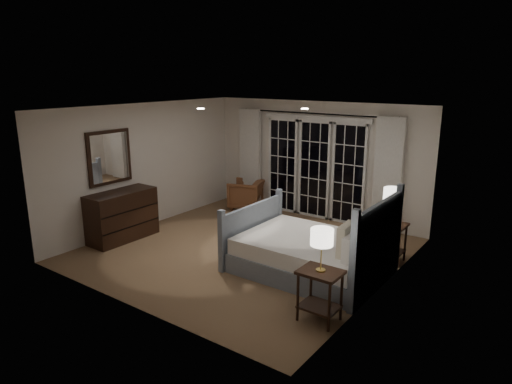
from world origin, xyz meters
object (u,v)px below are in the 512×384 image
Objects in this scene: nightstand_right at (390,236)px; lamp_right at (393,195)px; armchair at (246,194)px; dresser at (122,215)px; nightstand_left at (320,288)px; bed at (312,253)px; lamp_left at (322,238)px.

lamp_right reaches higher than nightstand_right.
dresser is (-0.67, -2.99, 0.13)m from armchair.
lamp_right reaches higher than armchair.
nightstand_left is 1.03× the size of nightstand_right.
armchair is (-3.79, 1.05, -0.80)m from lamp_right.
bed is at bearing -125.19° from nightstand_right.
armchair is at bearing 164.47° from nightstand_right.
armchair is at bearing 143.41° from bed.
bed is 1.73× the size of dresser.
nightstand_right is 0.90× the size of armchair.
lamp_left is at bearing 28.23° from armchair.
lamp_left is at bearing -90.75° from nightstand_right.
lamp_left is 0.75× the size of armchair.
nightstand_left reaches higher than armchair.
lamp_right reaches higher than nightstand_left.
nightstand_left is 2.38m from nightstand_right.
lamp_left is at bearing 0.00° from nightstand_left.
lamp_right is 4.91m from dresser.
bed reaches higher than nightstand_right.
bed is 3.73m from dresser.
armchair reaches higher than nightstand_right.
lamp_right reaches higher than lamp_left.
nightstand_left is at bearing -57.33° from bed.
armchair is at bearing 77.40° from dresser.
bed is 3.33× the size of nightstand_left.
lamp_left reaches higher than nightstand_left.
dresser is at bearing -156.51° from nightstand_right.
bed is 3.71m from armchair.
lamp_right reaches higher than dresser.
nightstand_right is at bearing 0.00° from lamp_right.
nightstand_left is 0.67m from lamp_left.
armchair is (-3.76, 3.43, -0.78)m from lamp_left.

